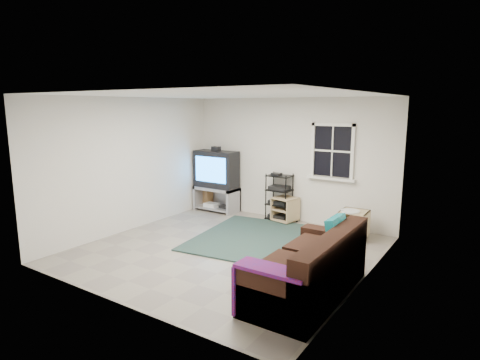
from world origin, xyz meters
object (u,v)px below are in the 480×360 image
Objects in this scene: sofa at (310,271)px; tv_unit at (217,176)px; av_rack at (279,200)px; side_table_left at (286,209)px; side_table_right at (354,222)px.

tv_unit is at bearing 142.04° from sofa.
sofa is at bearing -55.47° from av_rack.
tv_unit is 0.73× the size of sofa.
tv_unit reaches higher than sofa.
tv_unit reaches higher than av_rack.
side_table_left is at bearing -1.18° from av_rack.
av_rack is 0.24m from side_table_left.
side_table_right is (1.55, -0.29, 0.03)m from side_table_left.
side_table_right is 0.27× the size of sofa.
side_table_right is at bearing 95.57° from sofa.
sofa is (3.59, -2.80, -0.50)m from tv_unit.
tv_unit is at bearing -177.37° from av_rack.
side_table_left is 3.39m from sofa.
side_table_left is 0.25× the size of sofa.
tv_unit is 2.73× the size of side_table_right.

